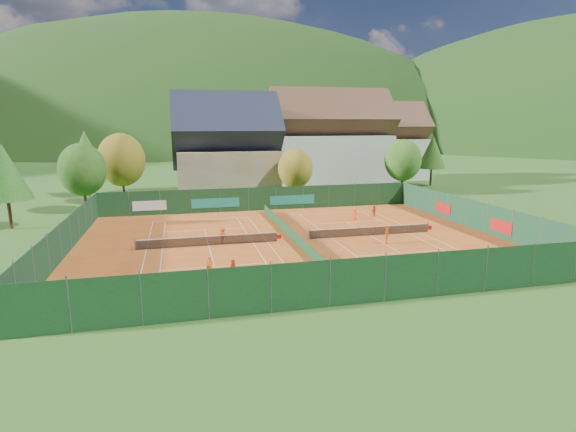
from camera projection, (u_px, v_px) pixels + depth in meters
The scene contains 34 objects.
ground at pixel (293, 241), 43.10m from camera, with size 600.00×600.00×0.00m, color #2B571B.
clay_pad at pixel (293, 240), 43.10m from camera, with size 40.00×32.00×0.01m, color #BB521B.
court_markings_left at pixel (209, 246), 41.23m from camera, with size 11.03×23.83×0.00m.
court_markings_right at pixel (370, 235), 44.96m from camera, with size 11.03×23.83×0.00m.
tennis_net_left at pixel (210, 240), 41.16m from camera, with size 13.30×0.10×1.02m.
tennis_net_right at pixel (372, 231), 44.90m from camera, with size 13.30×0.10×1.02m.
court_divider at pixel (293, 235), 43.00m from camera, with size 0.03×28.80×1.00m.
fence_north at pixel (259, 199), 57.91m from camera, with size 40.00×0.10×3.00m.
fence_south at pixel (358, 281), 27.58m from camera, with size 40.00×0.04×3.00m.
fence_west at pixel (65, 238), 38.12m from camera, with size 0.04×32.00×3.00m.
fence_east at pixel (475, 215), 47.52m from camera, with size 0.09×32.00×3.00m.
chalet at pixel (226, 153), 69.60m from camera, with size 16.20×12.00×16.00m.
hotel_block_a at pixel (330, 145), 79.60m from camera, with size 21.60×11.00×17.25m.
hotel_block_b at pixel (382, 146), 90.63m from camera, with size 17.28×10.00×15.50m.
tree_west_front at pixel (82, 170), 55.90m from camera, with size 5.72×5.72×8.69m.
tree_west_mid at pixel (121, 160), 62.41m from camera, with size 6.44×6.44×9.78m.
tree_west_back at pixel (86, 152), 68.48m from camera, with size 5.60×5.60×10.00m.
tree_center at pixel (295, 168), 64.48m from camera, with size 5.01×5.01×7.60m.
tree_east_front at pixel (403, 160), 70.45m from camera, with size 5.72×5.72×8.69m.
tree_east_mid at pixel (432, 152), 80.27m from camera, with size 5.04×5.04×9.00m.
tree_west_side at pixel (5, 172), 46.75m from camera, with size 5.04×5.04×9.00m.
tree_east_back at pixel (372, 147), 85.87m from camera, with size 7.15×7.15×10.86m.
mountain_backdrop at pixel (244, 207), 279.85m from camera, with size 820.00×530.00×242.00m.
ball_hopper at pixel (468, 257), 35.90m from camera, with size 0.34×0.34×0.80m.
loose_ball_0 at pixel (183, 267), 34.89m from camera, with size 0.07×0.07×0.07m, color #CCD833.
loose_ball_1 at pixel (351, 267), 34.99m from camera, with size 0.07×0.07×0.07m, color #CCD833.
loose_ball_2 at pixel (308, 224), 50.09m from camera, with size 0.07×0.07×0.07m, color #CCD833.
loose_ball_3 at pixel (229, 225), 49.67m from camera, with size 0.07×0.07×0.07m, color #CCD833.
player_left_near at pixel (210, 266), 32.90m from camera, with size 0.54×0.35×1.48m, color orange.
player_left_mid at pixel (234, 269), 32.43m from camera, with size 0.68×0.53×1.40m, color #DB4F13.
player_left_far at pixel (223, 235), 41.89m from camera, with size 0.99×0.57×1.53m, color #DC4413.
player_right_near at pixel (387, 236), 41.73m from camera, with size 0.91×0.38×1.55m, color orange.
player_right_far_a at pixel (355, 215), 52.11m from camera, with size 0.63×0.41×1.29m, color orange.
player_right_far_b at pixel (374, 211), 54.06m from camera, with size 1.29×0.41×1.39m, color #D54B12.
Camera 1 is at (-10.42, -40.43, 10.97)m, focal length 28.00 mm.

